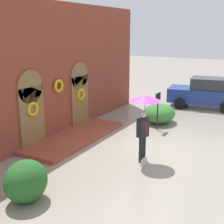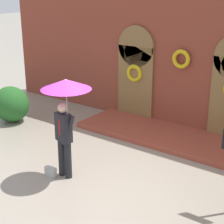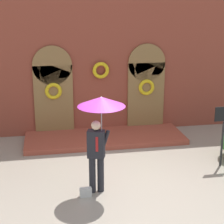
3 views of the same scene
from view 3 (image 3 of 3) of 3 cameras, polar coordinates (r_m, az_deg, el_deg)
ground_plane at (r=9.69m, az=1.85°, el=-10.67°), size 80.00×80.00×0.00m
building_facade at (r=12.82m, az=-1.94°, el=8.71°), size 14.00×2.30×5.60m
person_with_umbrella at (r=8.55m, az=-1.84°, el=-0.59°), size 1.10×1.10×2.36m
handbag at (r=9.03m, az=-4.03°, el=-12.09°), size 0.29×0.13×0.22m
sign_post at (r=10.60m, az=16.64°, el=-2.12°), size 0.56×0.06×1.72m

